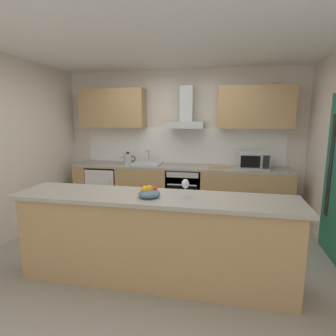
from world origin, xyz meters
The scene contains 17 objects.
ground centered at (0.00, 0.00, -0.01)m, with size 5.35×4.62×0.02m, color gray.
ceiling centered at (0.00, 0.00, 2.61)m, with size 5.35×4.62×0.02m, color white.
wall_back centered at (0.00, 1.87, 1.30)m, with size 5.35×0.12×2.60m, color silver.
wall_left centered at (-2.23, 0.00, 1.30)m, with size 0.12×4.62×2.60m, color silver.
backsplash_tile centered at (0.00, 1.80, 1.23)m, with size 3.69×0.02×0.66m, color white.
counter_back centered at (0.00, 1.49, 0.45)m, with size 3.83×0.60×0.90m.
counter_island centered at (0.10, -0.65, 0.48)m, with size 2.95×0.64×0.95m.
upper_cabinets centered at (0.00, 1.64, 1.91)m, with size 3.77×0.32×0.70m.
oven centered at (0.12, 1.46, 0.46)m, with size 0.60×0.62×0.80m.
refrigerator centered at (-1.39, 1.46, 0.43)m, with size 0.58×0.60×0.85m.
microwave centered at (1.26, 1.43, 1.05)m, with size 0.50×0.38×0.30m.
sink centered at (-0.57, 1.47, 0.93)m, with size 0.50×0.40×0.26m.
kettle centered at (-0.92, 1.43, 1.01)m, with size 0.29×0.15×0.24m.
range_hood centered at (0.12, 1.59, 1.79)m, with size 0.62×0.45×0.72m.
wine_glass centered at (0.42, -0.60, 1.08)m, with size 0.08×0.08×0.18m.
fruit_bowl centered at (0.07, -0.71, 1.00)m, with size 0.22×0.22×0.13m.
chopping_board centered at (0.71, 1.44, 0.91)m, with size 0.34×0.22×0.02m, color tan.
Camera 1 is at (0.81, -3.32, 1.74)m, focal length 29.79 mm.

